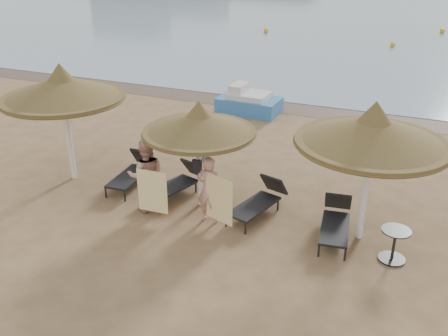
# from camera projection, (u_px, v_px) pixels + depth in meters

# --- Properties ---
(ground) EXTENTS (160.00, 160.00, 0.00)m
(ground) POSITION_uv_depth(u_px,v_px,m) (179.00, 224.00, 11.62)
(ground) COLOR olive
(ground) RESTS_ON ground
(wet_sand_strip) EXTENTS (200.00, 1.60, 0.01)m
(wet_sand_strip) POSITION_uv_depth(u_px,v_px,m) (290.00, 108.00, 19.48)
(wet_sand_strip) COLOR brown
(wet_sand_strip) RESTS_ON ground
(palapa_left) EXTENTS (3.23, 3.23, 3.20)m
(palapa_left) POSITION_uv_depth(u_px,v_px,m) (62.00, 88.00, 12.77)
(palapa_left) COLOR white
(palapa_left) RESTS_ON ground
(palapa_center) EXTENTS (2.71, 2.71, 2.69)m
(palapa_center) POSITION_uv_depth(u_px,v_px,m) (199.00, 124.00, 11.56)
(palapa_center) COLOR white
(palapa_center) RESTS_ON ground
(palapa_right) EXTENTS (3.18, 3.18, 3.15)m
(palapa_right) POSITION_uv_depth(u_px,v_px,m) (373.00, 132.00, 10.05)
(palapa_right) COLOR white
(palapa_right) RESTS_ON ground
(lounger_far_left) EXTENTS (0.71, 1.85, 0.81)m
(lounger_far_left) POSITION_uv_depth(u_px,v_px,m) (133.00, 171.00, 13.38)
(lounger_far_left) COLOR #242326
(lounger_far_left) RESTS_ON ground
(lounger_near_left) EXTENTS (1.09, 1.89, 0.80)m
(lounger_near_left) POSITION_uv_depth(u_px,v_px,m) (178.00, 182.00, 12.80)
(lounger_near_left) COLOR #242326
(lounger_near_left) RESTS_ON ground
(lounger_near_right) EXTENTS (1.05, 1.90, 0.81)m
(lounger_near_right) POSITION_uv_depth(u_px,v_px,m) (260.00, 200.00, 11.92)
(lounger_near_right) COLOR #242326
(lounger_near_right) RESTS_ON ground
(lounger_far_right) EXTENTS (0.82, 1.85, 0.80)m
(lounger_far_right) POSITION_uv_depth(u_px,v_px,m) (336.00, 220.00, 11.06)
(lounger_far_right) COLOR #242326
(lounger_far_right) RESTS_ON ground
(side_table) EXTENTS (0.59, 0.59, 0.72)m
(side_table) POSITION_uv_depth(u_px,v_px,m) (394.00, 246.00, 10.19)
(side_table) COLOR #242326
(side_table) RESTS_ON ground
(person_left) EXTENTS (1.17, 1.04, 2.14)m
(person_left) POSITION_uv_depth(u_px,v_px,m) (146.00, 170.00, 11.78)
(person_left) COLOR tan
(person_left) RESTS_ON ground
(person_right) EXTENTS (0.90, 0.61, 1.91)m
(person_right) POSITION_uv_depth(u_px,v_px,m) (209.00, 185.00, 11.35)
(person_right) COLOR tan
(person_right) RESTS_ON ground
(towel_left) EXTENTS (0.76, 0.05, 1.07)m
(towel_left) POSITION_uv_depth(u_px,v_px,m) (152.00, 192.00, 11.51)
(towel_left) COLOR yellow
(towel_left) RESTS_ON ground
(towel_right) EXTENTS (0.76, 0.29, 1.12)m
(towel_right) POSITION_uv_depth(u_px,v_px,m) (219.00, 199.00, 11.09)
(towel_right) COLOR yellow
(towel_right) RESTS_ON ground
(bag_patterned) EXTENTS (0.33, 0.18, 0.39)m
(bag_patterned) POSITION_uv_depth(u_px,v_px,m) (203.00, 154.00, 12.07)
(bag_patterned) COLOR silver
(bag_patterned) RESTS_ON ground
(bag_dark) EXTENTS (0.24, 0.09, 0.33)m
(bag_dark) POSITION_uv_depth(u_px,v_px,m) (197.00, 166.00, 11.86)
(bag_dark) COLOR black
(bag_dark) RESTS_ON ground
(pedal_boat) EXTENTS (2.34, 1.44, 1.06)m
(pedal_boat) POSITION_uv_depth(u_px,v_px,m) (248.00, 102.00, 18.82)
(pedal_boat) COLOR #3572BB
(pedal_boat) RESTS_ON ground
(buoy_left) EXTENTS (0.34, 0.34, 0.34)m
(buoy_left) POSITION_uv_depth(u_px,v_px,m) (266.00, 31.00, 34.43)
(buoy_left) COLOR gold
(buoy_left) RESTS_ON ground
(buoy_mid) EXTENTS (0.35, 0.35, 0.35)m
(buoy_mid) POSITION_uv_depth(u_px,v_px,m) (442.00, 31.00, 34.32)
(buoy_mid) COLOR gold
(buoy_mid) RESTS_ON ground
(buoy_extra) EXTENTS (0.32, 0.32, 0.32)m
(buoy_extra) POSITION_uv_depth(u_px,v_px,m) (393.00, 45.00, 30.05)
(buoy_extra) COLOR gold
(buoy_extra) RESTS_ON ground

